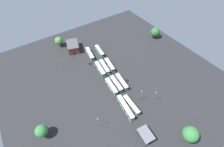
{
  "coord_description": "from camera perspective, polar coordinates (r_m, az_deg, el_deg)",
  "views": [
    {
      "loc": [
        -59.76,
        38.75,
        80.38
      ],
      "look_at": [
        0.91,
        -1.8,
        1.55
      ],
      "focal_mm": 26.83,
      "sensor_mm": 36.0,
      "label": 1
    }
  ],
  "objects": [
    {
      "name": "ground_plane",
      "position": [
        107.4,
        -0.53,
        -1.25
      ],
      "size": [
        130.75,
        130.75,
        0.0
      ],
      "primitive_type": "plane",
      "color": "#28282B"
    },
    {
      "name": "tree_south_edge",
      "position": [
        88.74,
        -22.91,
        -17.56
      ],
      "size": [
        5.98,
        5.98,
        8.0
      ],
      "color": "brown",
      "rests_on": "ground_plane"
    },
    {
      "name": "lamp_post_by_building",
      "position": [
        112.28,
        -16.47,
        2.81
      ],
      "size": [
        0.56,
        0.28,
        9.56
      ],
      "color": "slate",
      "rests_on": "ground_plane"
    },
    {
      "name": "bus_row2_slot0",
      "position": [
        112.42,
        -0.85,
        2.91
      ],
      "size": [
        12.48,
        4.3,
        3.55
      ],
      "color": "silver",
      "rests_on": "ground_plane"
    },
    {
      "name": "puddle_front_lane",
      "position": [
        116.9,
        -7.43,
        3.29
      ],
      "size": [
        2.81,
        2.81,
        0.01
      ],
      "primitive_type": "cylinder",
      "color": "black",
      "rests_on": "ground_plane"
    },
    {
      "name": "lamp_post_mid_lot",
      "position": [
        96.27,
        14.52,
        -7.44
      ],
      "size": [
        0.56,
        0.28,
        7.37
      ],
      "color": "slate",
      "rests_on": "ground_plane"
    },
    {
      "name": "tree_northwest",
      "position": [
        134.04,
        -17.64,
        10.6
      ],
      "size": [
        6.01,
        6.01,
        8.01
      ],
      "color": "brown",
      "rests_on": "ground_plane"
    },
    {
      "name": "bus_row2_slot1",
      "position": [
        111.25,
        -2.61,
        2.26
      ],
      "size": [
        12.98,
        4.29,
        3.55
      ],
      "color": "silver",
      "rests_on": "ground_plane"
    },
    {
      "name": "bus_row3_slot2",
      "position": [
        121.91,
        -7.56,
        6.64
      ],
      "size": [
        13.3,
        4.6,
        3.55
      ],
      "color": "silver",
      "rests_on": "ground_plane"
    },
    {
      "name": "puddle_centre_drain",
      "position": [
        105.7,
        5.08,
        -2.55
      ],
      "size": [
        2.85,
        2.85,
        0.01
      ],
      "primitive_type": "cylinder",
      "color": "black",
      "rests_on": "ground_plane"
    },
    {
      "name": "bus_row3_slot0",
      "position": [
        123.52,
        -4.25,
        7.6
      ],
      "size": [
        12.46,
        3.94,
        3.55
      ],
      "color": "silver",
      "rests_on": "ground_plane"
    },
    {
      "name": "depot_building",
      "position": [
        128.75,
        -13.15,
        8.9
      ],
      "size": [
        14.22,
        11.41,
        5.98
      ],
      "color": "brown",
      "rests_on": "ground_plane"
    },
    {
      "name": "bus_row1_slot1",
      "position": [
        101.31,
        1.48,
        -3.61
      ],
      "size": [
        12.74,
        3.77,
        3.55
      ],
      "color": "silver",
      "rests_on": "ground_plane"
    },
    {
      "name": "tree_north_edge",
      "position": [
        141.22,
        14.51,
        13.52
      ],
      "size": [
        7.13,
        7.13,
        8.83
      ],
      "color": "brown",
      "rests_on": "ground_plane"
    },
    {
      "name": "lamp_post_far_corner",
      "position": [
        94.22,
        9.79,
        -7.31
      ],
      "size": [
        0.56,
        0.28,
        8.46
      ],
      "color": "slate",
      "rests_on": "ground_plane"
    },
    {
      "name": "bus_row2_slot2",
      "position": [
        110.05,
        -4.07,
        1.55
      ],
      "size": [
        13.24,
        4.17,
        3.55
      ],
      "color": "silver",
      "rests_on": "ground_plane"
    },
    {
      "name": "bus_row1_slot2",
      "position": [
        100.06,
        -0.18,
        -4.47
      ],
      "size": [
        12.69,
        3.64,
        3.55
      ],
      "color": "silver",
      "rests_on": "ground_plane"
    },
    {
      "name": "bus_row0_slot1",
      "position": [
        93.24,
        6.57,
        -10.64
      ],
      "size": [
        13.22,
        3.11,
        3.55
      ],
      "color": "silver",
      "rests_on": "ground_plane"
    },
    {
      "name": "bus_row1_slot0",
      "position": [
        102.51,
        3.31,
        -2.88
      ],
      "size": [
        13.0,
        4.1,
        3.55
      ],
      "color": "silver",
      "rests_on": "ground_plane"
    },
    {
      "name": "tree_west_edge",
      "position": [
        88.08,
        25.21,
        -18.17
      ],
      "size": [
        7.44,
        7.44,
        9.88
      ],
      "color": "brown",
      "rests_on": "ground_plane"
    },
    {
      "name": "maintenance_shelter",
      "position": [
        84.92,
        11.49,
        -19.53
      ],
      "size": [
        8.52,
        6.33,
        3.76
      ],
      "color": "slate",
      "rests_on": "ground_plane"
    },
    {
      "name": "bus_row0_slot2",
      "position": [
        92.15,
        4.58,
        -11.46
      ],
      "size": [
        16.07,
        4.52,
        3.55
      ],
      "color": "silver",
      "rests_on": "ground_plane"
    },
    {
      "name": "lamp_post_near_entrance",
      "position": [
        85.1,
        -4.82,
        -16.26
      ],
      "size": [
        0.56,
        0.28,
        8.08
      ],
      "color": "slate",
      "rests_on": "ground_plane"
    }
  ]
}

